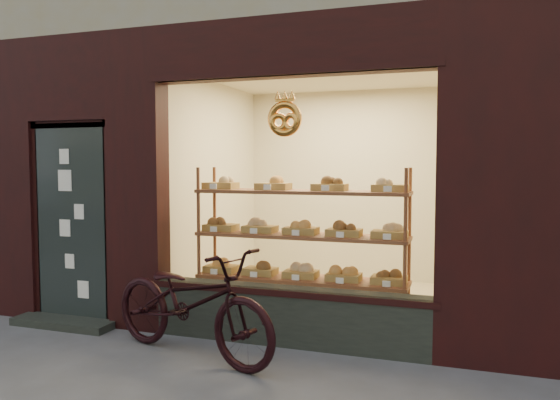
% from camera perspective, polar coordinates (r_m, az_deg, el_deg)
% --- Properties ---
extents(display_shelf, '(2.20, 0.45, 1.70)m').
position_cam_1_polar(display_shelf, '(5.63, 2.20, -5.16)').
color(display_shelf, brown).
rests_on(display_shelf, ground).
extents(bicycle, '(2.02, 1.20, 1.00)m').
position_cam_1_polar(bicycle, '(5.03, -9.28, -10.47)').
color(bicycle, black).
rests_on(bicycle, ground).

